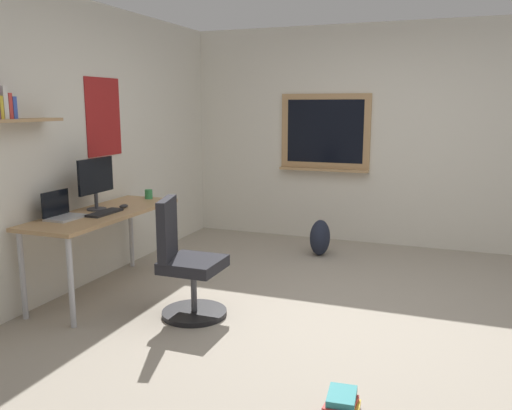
# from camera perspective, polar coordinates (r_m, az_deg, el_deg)

# --- Properties ---
(ground_plane) EXTENTS (5.20, 5.20, 0.00)m
(ground_plane) POSITION_cam_1_polar(r_m,az_deg,el_deg) (4.40, 9.00, -11.61)
(ground_plane) COLOR #9E9384
(ground_plane) RESTS_ON ground
(wall_back) EXTENTS (5.00, 0.30, 2.60)m
(wall_back) POSITION_cam_1_polar(r_m,az_deg,el_deg) (5.16, -18.41, 6.17)
(wall_back) COLOR silver
(wall_back) RESTS_ON ground
(wall_right) EXTENTS (0.22, 5.00, 2.60)m
(wall_right) POSITION_cam_1_polar(r_m,az_deg,el_deg) (6.51, 13.57, 7.22)
(wall_right) COLOR silver
(wall_right) RESTS_ON ground
(desk) EXTENTS (1.60, 0.58, 0.74)m
(desk) POSITION_cam_1_polar(r_m,az_deg,el_deg) (4.86, -16.06, -1.52)
(desk) COLOR tan
(desk) RESTS_ON ground
(office_chair) EXTENTS (0.52, 0.54, 0.95)m
(office_chair) POSITION_cam_1_polar(r_m,az_deg,el_deg) (4.25, -7.61, -6.56)
(office_chair) COLOR black
(office_chair) RESTS_ON ground
(laptop) EXTENTS (0.31, 0.21, 0.23)m
(laptop) POSITION_cam_1_polar(r_m,az_deg,el_deg) (4.65, -20.19, -0.70)
(laptop) COLOR #ADAFB5
(laptop) RESTS_ON desk
(monitor_primary) EXTENTS (0.46, 0.17, 0.46)m
(monitor_primary) POSITION_cam_1_polar(r_m,az_deg,el_deg) (4.89, -16.87, 2.60)
(monitor_primary) COLOR #38383D
(monitor_primary) RESTS_ON desk
(keyboard) EXTENTS (0.37, 0.13, 0.02)m
(keyboard) POSITION_cam_1_polar(r_m,az_deg,el_deg) (4.73, -15.98, -0.80)
(keyboard) COLOR black
(keyboard) RESTS_ON desk
(computer_mouse) EXTENTS (0.10, 0.06, 0.03)m
(computer_mouse) POSITION_cam_1_polar(r_m,az_deg,el_deg) (4.96, -14.06, -0.12)
(computer_mouse) COLOR #262628
(computer_mouse) RESTS_ON desk
(coffee_mug) EXTENTS (0.08, 0.08, 0.09)m
(coffee_mug) POSITION_cam_1_polar(r_m,az_deg,el_deg) (5.39, -11.49, 1.15)
(coffee_mug) COLOR #338C4C
(coffee_mug) RESTS_ON desk
(backpack) EXTENTS (0.32, 0.22, 0.40)m
(backpack) POSITION_cam_1_polar(r_m,az_deg,el_deg) (5.99, 6.91, -3.50)
(backpack) COLOR #1E2333
(backpack) RESTS_ON ground
(book_stack_on_floor) EXTENTS (0.25, 0.19, 0.13)m
(book_stack_on_floor) POSITION_cam_1_polar(r_m,az_deg,el_deg) (3.10, 9.32, -20.50)
(book_stack_on_floor) COLOR #7A3D99
(book_stack_on_floor) RESTS_ON ground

